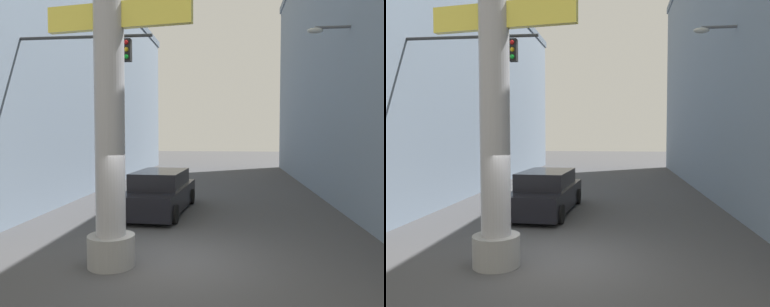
{
  "view_description": "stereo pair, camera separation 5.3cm",
  "coord_description": "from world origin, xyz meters",
  "views": [
    {
      "loc": [
        1.38,
        -8.38,
        2.97
      ],
      "look_at": [
        0.0,
        4.31,
        2.28
      ],
      "focal_mm": 35.0,
      "sensor_mm": 36.0,
      "label": 1
    },
    {
      "loc": [
        1.43,
        -8.38,
        2.97
      ],
      "look_at": [
        0.0,
        4.31,
        2.28
      ],
      "focal_mm": 35.0,
      "sensor_mm": 36.0,
      "label": 2
    }
  ],
  "objects": [
    {
      "name": "street_lamp",
      "position": [
        6.09,
        5.39,
        4.18
      ],
      "size": [
        2.63,
        0.28,
        6.84
      ],
      "color": "#59595E",
      "rests_on": "ground"
    },
    {
      "name": "palm_tree_mid_left",
      "position": [
        -6.99,
        9.17,
        6.01
      ],
      "size": [
        2.83,
        2.8,
        9.68
      ],
      "color": "brown",
      "rests_on": "ground"
    },
    {
      "name": "traffic_light_mast",
      "position": [
        -4.87,
        3.28,
        4.34
      ],
      "size": [
        5.45,
        0.32,
        6.14
      ],
      "color": "#333333",
      "rests_on": "ground"
    },
    {
      "name": "neon_sign_pole",
      "position": [
        -1.3,
        -0.4,
        5.66
      ],
      "size": [
        3.71,
        1.05,
        11.1
      ],
      "color": "#9E9EA3",
      "rests_on": "ground"
    },
    {
      "name": "building_left",
      "position": [
        -9.62,
        13.15,
        5.72
      ],
      "size": [
        8.39,
        26.27,
        11.42
      ],
      "color": "slate",
      "rests_on": "ground"
    },
    {
      "name": "ground_plane",
      "position": [
        0.0,
        10.0,
        0.0
      ],
      "size": [
        86.5,
        86.5,
        0.0
      ],
      "primitive_type": "plane",
      "color": "#424244"
    },
    {
      "name": "pedestrian_far_left",
      "position": [
        -5.73,
        13.45,
        0.98
      ],
      "size": [
        0.46,
        0.46,
        1.67
      ],
      "color": "black",
      "rests_on": "ground"
    },
    {
      "name": "car_lead",
      "position": [
        -1.31,
        5.39,
        0.74
      ],
      "size": [
        2.19,
        5.13,
        1.56
      ],
      "color": "black",
      "rests_on": "ground"
    }
  ]
}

